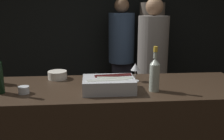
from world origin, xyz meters
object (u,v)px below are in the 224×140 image
object	(u,v)px
candle_votive	(24,90)
person_blond_tee	(152,60)
rose_wine_bottle	(155,73)
person_grey_polo	(121,51)
ice_bin_with_bottles	(109,83)
person_in_hoodie	(151,45)
bowl_white	(57,75)
wine_glass	(135,68)

from	to	relation	value
candle_votive	person_blond_tee	bearing A→B (deg)	45.76
rose_wine_bottle	person_grey_polo	bearing A→B (deg)	90.14
candle_votive	ice_bin_with_bottles	bearing A→B (deg)	0.37
person_in_hoodie	candle_votive	bearing A→B (deg)	94.61
bowl_white	ice_bin_with_bottles	bearing A→B (deg)	-40.36
bowl_white	rose_wine_bottle	world-z (taller)	rose_wine_bottle
bowl_white	rose_wine_bottle	xyz separation A→B (m)	(0.74, -0.38, 0.10)
person_in_hoodie	ice_bin_with_bottles	bearing A→B (deg)	108.72
wine_glass	person_grey_polo	distance (m)	1.68
person_grey_polo	bowl_white	bearing A→B (deg)	82.09
person_in_hoodie	person_grey_polo	bearing A→B (deg)	34.16
bowl_white	person_grey_polo	world-z (taller)	person_grey_polo
candle_votive	wine_glass	bearing A→B (deg)	15.77
bowl_white	person_grey_polo	xyz separation A→B (m)	(0.73, 1.55, -0.06)
candle_votive	rose_wine_bottle	distance (m)	0.93
rose_wine_bottle	person_grey_polo	distance (m)	1.93
candle_votive	person_in_hoodie	world-z (taller)	person_in_hoodie
ice_bin_with_bottles	wine_glass	distance (m)	0.33
bowl_white	person_in_hoodie	xyz separation A→B (m)	(1.16, 1.50, 0.03)
person_blond_tee	person_grey_polo	xyz separation A→B (m)	(-0.31, 0.64, 0.01)
ice_bin_with_bottles	rose_wine_bottle	size ratio (longest dim) A/B	1.14
ice_bin_with_bottles	candle_votive	bearing A→B (deg)	-179.63
candle_votive	person_grey_polo	bearing A→B (deg)	64.19
candle_votive	person_in_hoodie	xyz separation A→B (m)	(1.35, 1.86, 0.04)
wine_glass	person_in_hoodie	world-z (taller)	person_in_hoodie
bowl_white	rose_wine_bottle	size ratio (longest dim) A/B	0.49
ice_bin_with_bottles	bowl_white	distance (m)	0.55
ice_bin_with_bottles	bowl_white	xyz separation A→B (m)	(-0.42, 0.35, -0.02)
bowl_white	wine_glass	size ratio (longest dim) A/B	1.07
candle_votive	rose_wine_bottle	size ratio (longest dim) A/B	0.24
candle_votive	person_in_hoodie	size ratio (longest dim) A/B	0.04
wine_glass	candle_votive	bearing A→B (deg)	-164.23
rose_wine_bottle	person_blond_tee	size ratio (longest dim) A/B	0.19
person_grey_polo	wine_glass	bearing A→B (deg)	104.36
bowl_white	person_blond_tee	size ratio (longest dim) A/B	0.09
rose_wine_bottle	person_grey_polo	xyz separation A→B (m)	(-0.00, 1.93, -0.16)
candle_votive	rose_wine_bottle	bearing A→B (deg)	-1.40
candle_votive	person_grey_polo	size ratio (longest dim) A/B	0.05
person_blond_tee	person_grey_polo	world-z (taller)	person_grey_polo
bowl_white	rose_wine_bottle	distance (m)	0.83
rose_wine_bottle	person_in_hoodie	distance (m)	1.93
wine_glass	candle_votive	distance (m)	0.87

